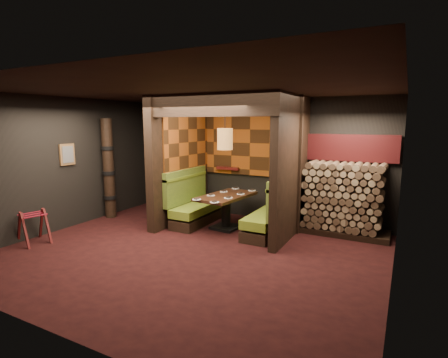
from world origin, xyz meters
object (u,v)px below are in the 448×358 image
booth_bench_right (272,216)px  dining_table (226,205)px  pendant_lamp (225,139)px  totem_column (109,169)px  booth_bench_left (194,206)px  luggage_rack (33,225)px  firewood_stack (346,199)px

booth_bench_right → dining_table: booth_bench_right is taller
pendant_lamp → totem_column: 3.08m
booth_bench_left → dining_table: 0.88m
luggage_rack → totem_column: (-0.08, 2.06, 0.84)m
luggage_rack → dining_table: bearing=41.4°
booth_bench_left → firewood_stack: size_ratio=0.92×
luggage_rack → totem_column: totem_column is taller
luggage_rack → firewood_stack: bearing=32.2°
booth_bench_right → luggage_rack: (-3.90, -2.61, -0.06)m
booth_bench_right → firewood_stack: firewood_stack is taller
pendant_lamp → firewood_stack: size_ratio=0.64×
booth_bench_left → pendant_lamp: (0.87, -0.13, 1.56)m
firewood_stack → dining_table: bearing=-162.0°
booth_bench_left → booth_bench_right: size_ratio=1.00×
booth_bench_right → pendant_lamp: size_ratio=1.44×
booth_bench_right → dining_table: size_ratio=1.06×
booth_bench_right → dining_table: 1.04m
totem_column → booth_bench_right: bearing=7.9°
totem_column → luggage_rack: bearing=-87.8°
booth_bench_right → luggage_rack: booth_bench_right is taller
booth_bench_left → booth_bench_right: 1.89m
totem_column → dining_table: bearing=9.1°
booth_bench_left → luggage_rack: 3.30m
pendant_lamp → luggage_rack: bearing=-139.1°
totem_column → firewood_stack: 5.50m
dining_table → pendant_lamp: size_ratio=1.35×
pendant_lamp → booth_bench_right: bearing=7.0°
dining_table → totem_column: bearing=-170.9°
booth_bench_right → totem_column: (-3.98, -0.55, 0.79)m
booth_bench_right → luggage_rack: 4.70m
booth_bench_left → firewood_stack: bearing=12.2°
dining_table → totem_column: totem_column is taller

